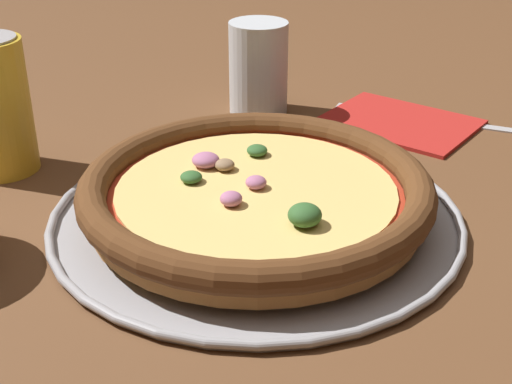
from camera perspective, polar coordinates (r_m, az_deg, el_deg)
name	(u,v)px	position (r m, az deg, el deg)	size (l,w,h in m)	color
ground_plane	(256,221)	(0.58, 0.00, -2.33)	(3.00, 3.00, 0.00)	brown
pizza_tray	(256,216)	(0.57, 0.00, -1.94)	(0.33, 0.33, 0.01)	#9E9EA3
pizza	(256,192)	(0.56, -0.01, 0.00)	(0.28, 0.28, 0.04)	#A86B33
drinking_cup	(258,68)	(0.78, 0.19, 9.89)	(0.06, 0.06, 0.10)	silver
napkin	(399,121)	(0.78, 11.40, 5.62)	(0.16, 0.13, 0.01)	#B2231E
fork	(412,116)	(0.80, 12.34, 5.95)	(0.19, 0.05, 0.00)	#B7B7BC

